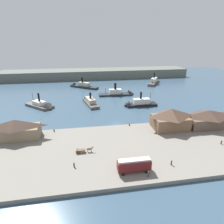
% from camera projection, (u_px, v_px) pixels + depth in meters
% --- Properties ---
extents(ground_plane, '(320.00, 320.00, 0.00)m').
position_uv_depth(ground_plane, '(116.00, 124.00, 85.62)').
color(ground_plane, '#385166').
extents(quay_promenade, '(110.00, 36.00, 1.20)m').
position_uv_depth(quay_promenade, '(127.00, 149.00, 65.21)').
color(quay_promenade, gray).
rests_on(quay_promenade, ground).
extents(seawall_edge, '(110.00, 0.80, 1.00)m').
position_uv_depth(seawall_edge, '(117.00, 126.00, 82.14)').
color(seawall_edge, '#666159').
rests_on(seawall_edge, ground).
extents(ferry_shed_east_terminal, '(16.92, 7.56, 7.64)m').
position_uv_depth(ferry_shed_east_terminal, '(16.00, 129.00, 69.55)').
color(ferry_shed_east_terminal, '#847056').
rests_on(ferry_shed_east_terminal, quay_promenade).
extents(ferry_shed_customs_shed, '(14.47, 10.11, 8.76)m').
position_uv_depth(ferry_shed_customs_shed, '(170.00, 118.00, 77.41)').
color(ferry_shed_customs_shed, brown).
rests_on(ferry_shed_customs_shed, quay_promenade).
extents(ferry_shed_west_terminal, '(18.50, 10.08, 7.19)m').
position_uv_depth(ferry_shed_west_terminal, '(208.00, 118.00, 79.67)').
color(ferry_shed_west_terminal, brown).
rests_on(ferry_shed_west_terminal, quay_promenade).
extents(street_tram, '(9.47, 2.84, 4.14)m').
position_uv_depth(street_tram, '(134.00, 164.00, 52.32)').
color(street_tram, maroon).
rests_on(street_tram, quay_promenade).
extents(horse_cart, '(5.94, 1.36, 1.87)m').
position_uv_depth(horse_cart, '(84.00, 150.00, 61.89)').
color(horse_cart, brown).
rests_on(horse_cart, quay_promenade).
extents(pedestrian_by_tram, '(0.44, 0.44, 1.79)m').
position_uv_depth(pedestrian_by_tram, '(148.00, 174.00, 50.96)').
color(pedestrian_by_tram, '#4C3D33').
rests_on(pedestrian_by_tram, quay_promenade).
extents(pedestrian_at_waters_edge, '(0.41, 0.41, 1.65)m').
position_uv_depth(pedestrian_at_waters_edge, '(74.00, 165.00, 54.84)').
color(pedestrian_at_waters_edge, '#33384C').
rests_on(pedestrian_at_waters_edge, quay_promenade).
extents(pedestrian_near_east_shed, '(0.42, 0.42, 1.72)m').
position_uv_depth(pedestrian_near_east_shed, '(171.00, 163.00, 55.75)').
color(pedestrian_near_east_shed, '#4C3D33').
rests_on(pedestrian_near_east_shed, quay_promenade).
extents(pedestrian_standing_center, '(0.42, 0.42, 1.70)m').
position_uv_depth(pedestrian_standing_center, '(221.00, 142.00, 66.77)').
color(pedestrian_standing_center, '#4C3D33').
rests_on(pedestrian_standing_center, quay_promenade).
extents(mooring_post_center_east, '(0.44, 0.44, 0.90)m').
position_uv_depth(mooring_post_center_east, '(129.00, 125.00, 81.06)').
color(mooring_post_center_east, black).
rests_on(mooring_post_center_east, quay_promenade).
extents(mooring_post_east, '(0.44, 0.44, 0.90)m').
position_uv_depth(mooring_post_east, '(223.00, 118.00, 87.82)').
color(mooring_post_east, black).
rests_on(mooring_post_east, quay_promenade).
extents(mooring_post_west, '(0.44, 0.44, 0.90)m').
position_uv_depth(mooring_post_west, '(54.00, 130.00, 75.95)').
color(mooring_post_west, black).
rests_on(mooring_post_west, quay_promenade).
extents(ferry_near_quay, '(9.36, 20.96, 8.92)m').
position_uv_depth(ferry_near_quay, '(90.00, 101.00, 112.08)').
color(ferry_near_quay, '#514C47').
rests_on(ferry_near_quay, ground).
extents(ferry_moored_west, '(24.74, 7.15, 10.73)m').
position_uv_depth(ferry_moored_west, '(120.00, 93.00, 128.68)').
color(ferry_moored_west, '#23282D').
rests_on(ferry_moored_west, ground).
extents(ferry_mid_harbor, '(18.49, 17.62, 10.51)m').
position_uv_depth(ferry_mid_harbor, '(43.00, 106.00, 105.19)').
color(ferry_mid_harbor, '#514C47').
rests_on(ferry_mid_harbor, ground).
extents(ferry_moored_east, '(23.80, 18.87, 9.65)m').
position_uv_depth(ferry_moored_east, '(81.00, 86.00, 148.67)').
color(ferry_moored_east, '#23282D').
rests_on(ferry_moored_east, ground).
extents(ferry_approaching_west, '(17.97, 24.21, 10.97)m').
position_uv_depth(ferry_approaching_west, '(154.00, 81.00, 162.70)').
color(ferry_approaching_west, '#514C47').
rests_on(ferry_approaching_west, ground).
extents(ferry_outer_harbor, '(19.47, 6.15, 10.18)m').
position_uv_depth(ferry_outer_harbor, '(137.00, 104.00, 107.82)').
color(ferry_outer_harbor, black).
rests_on(ferry_outer_harbor, ground).
extents(far_headland, '(180.00, 24.00, 8.00)m').
position_uv_depth(far_headland, '(96.00, 74.00, 185.09)').
color(far_headland, '#60665B').
rests_on(far_headland, ground).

